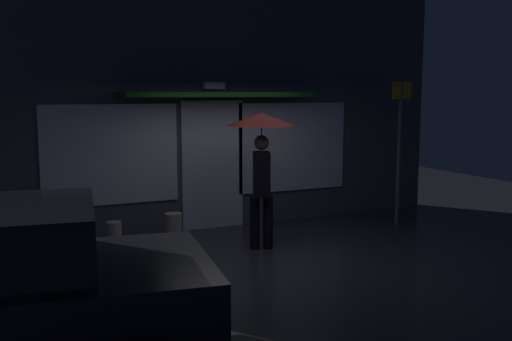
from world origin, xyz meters
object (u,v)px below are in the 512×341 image
(person_with_umbrella, at_px, (261,145))
(street_sign_post, at_px, (399,142))
(sidewalk_bollard_2, at_px, (114,237))
(sidewalk_bollard, at_px, (174,229))

(person_with_umbrella, height_order, street_sign_post, street_sign_post)
(sidewalk_bollard_2, bearing_deg, street_sign_post, -2.61)
(street_sign_post, distance_m, sidewalk_bollard, 4.24)
(person_with_umbrella, bearing_deg, street_sign_post, 121.25)
(person_with_umbrella, relative_size, sidewalk_bollard_2, 4.45)
(street_sign_post, xyz_separation_m, sidewalk_bollard_2, (-4.96, 0.23, -1.25))
(person_with_umbrella, xyz_separation_m, sidewalk_bollard_2, (-2.05, 0.70, -1.34))
(street_sign_post, height_order, sidewalk_bollard, street_sign_post)
(person_with_umbrella, distance_m, street_sign_post, 2.95)
(street_sign_post, distance_m, sidewalk_bollard_2, 5.12)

